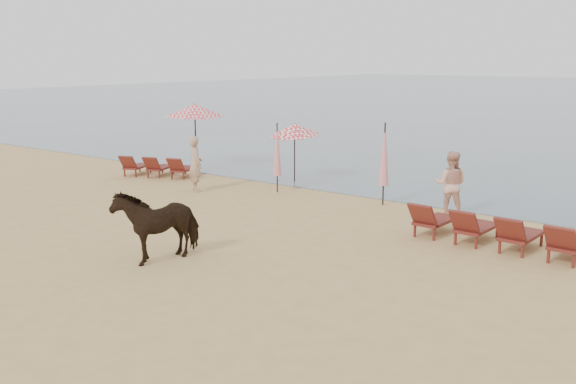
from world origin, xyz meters
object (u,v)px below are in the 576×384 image
object	(u,v)px
umbrella_open_left_a	(195,110)
beachgoer_left	(195,164)
lounger_cluster_right	(495,230)
umbrella_open_left_b	(295,129)
lounger_cluster_left	(158,166)
umbrella_closed_left	(277,150)
cow	(158,223)
beachgoer_right_a	(450,184)
umbrella_closed_right	(384,155)

from	to	relation	value
umbrella_open_left_a	beachgoer_left	distance (m)	4.64
lounger_cluster_right	beachgoer_left	bearing A→B (deg)	-179.43
lounger_cluster_right	umbrella_open_left_b	distance (m)	9.67
umbrella_open_left_b	lounger_cluster_right	bearing A→B (deg)	-33.57
lounger_cluster_left	beachgoer_left	bearing A→B (deg)	-38.63
umbrella_closed_left	cow	size ratio (longest dim) A/B	1.22
beachgoer_left	umbrella_open_left_a	bearing A→B (deg)	-17.25
umbrella_open_left_a	umbrella_open_left_b	bearing A→B (deg)	8.00
umbrella_open_left_a	beachgoer_right_a	bearing A→B (deg)	-1.25
umbrella_open_left_a	beachgoer_right_a	world-z (taller)	umbrella_open_left_a
lounger_cluster_right	lounger_cluster_left	bearing A→B (deg)	176.70
umbrella_open_left_b	beachgoer_right_a	distance (m)	6.89
umbrella_closed_left	beachgoer_right_a	bearing A→B (deg)	2.81
beachgoer_left	cow	bearing A→B (deg)	156.40
umbrella_closed_left	umbrella_closed_right	xyz separation A→B (m)	(3.79, 0.45, 0.12)
lounger_cluster_left	cow	world-z (taller)	cow
lounger_cluster_right	cow	size ratio (longest dim) A/B	2.10
lounger_cluster_right	beachgoer_right_a	distance (m)	3.14
umbrella_closed_left	umbrella_open_left_b	bearing A→B (deg)	108.87
umbrella_open_left_a	beachgoer_right_a	xyz separation A→B (m)	(11.46, -1.30, -1.45)
beachgoer_left	lounger_cluster_right	bearing A→B (deg)	-154.56
umbrella_closed_right	lounger_cluster_right	bearing A→B (deg)	-29.09
umbrella_open_left_a	umbrella_closed_right	size ratio (longest dim) A/B	1.05
umbrella_open_left_b	umbrella_closed_right	world-z (taller)	umbrella_closed_right
cow	umbrella_open_left_b	bearing A→B (deg)	117.60
lounger_cluster_left	umbrella_open_left_b	size ratio (longest dim) A/B	1.32
cow	beachgoer_right_a	xyz separation A→B (m)	(3.70, 7.66, 0.13)
umbrella_closed_left	beachgoer_left	world-z (taller)	umbrella_closed_left
umbrella_open_left_a	cow	bearing A→B (deg)	-43.88
umbrella_open_left_a	beachgoer_left	xyz separation A→B (m)	(3.11, -3.12, -1.45)
lounger_cluster_left	beachgoer_right_a	bearing A→B (deg)	-15.94
cow	umbrella_closed_left	bearing A→B (deg)	117.33
umbrella_closed_right	beachgoer_left	size ratio (longest dim) A/B	1.35
cow	umbrella_closed_right	bearing A→B (deg)	89.21
umbrella_open_left_a	umbrella_closed_left	bearing A→B (deg)	-11.14
umbrella_open_left_a	umbrella_open_left_b	xyz separation A→B (m)	(4.81, 0.23, -0.46)
umbrella_open_left_a	umbrella_closed_right	bearing A→B (deg)	-1.84
lounger_cluster_right	umbrella_closed_right	world-z (taller)	umbrella_closed_right
lounger_cluster_right	umbrella_open_left_b	xyz separation A→B (m)	(-8.77, 3.80, 1.50)
lounger_cluster_left	umbrella_closed_left	size ratio (longest dim) A/B	1.26
lounger_cluster_right	umbrella_closed_left	bearing A→B (deg)	169.40
umbrella_open_left_b	umbrella_closed_right	distance (m)	4.64
umbrella_closed_left	cow	bearing A→B (deg)	-72.48
umbrella_open_left_b	umbrella_closed_right	xyz separation A→B (m)	(4.42, -1.38, -0.37)
lounger_cluster_left	lounger_cluster_right	xyz separation A→B (m)	(13.55, -1.50, 0.04)
lounger_cluster_right	umbrella_open_left_a	distance (m)	14.18
umbrella_open_left_b	beachgoer_left	size ratio (longest dim) A/B	1.19
beachgoer_right_a	umbrella_closed_right	bearing A→B (deg)	-22.80
cow	beachgoer_right_a	size ratio (longest dim) A/B	1.02
cow	beachgoer_left	bearing A→B (deg)	138.35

